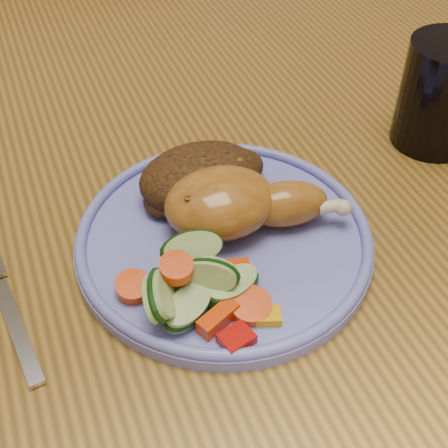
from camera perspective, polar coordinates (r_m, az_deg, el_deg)
The scene contains 9 objects.
dining_table at distance 0.68m, azimuth 0.80°, elevation -0.76°, with size 0.90×1.40×0.75m.
chair_far at distance 1.27m, azimuth -10.30°, elevation 12.44°, with size 0.42×0.42×0.91m.
plate at distance 0.55m, azimuth -0.00°, elevation -1.58°, with size 0.26×0.26×0.01m, color #686ECF.
plate_rim at distance 0.54m, azimuth -0.00°, elevation -0.76°, with size 0.26×0.26×0.01m, color #686ECF.
chicken_leg at distance 0.54m, azimuth 1.14°, elevation 1.94°, with size 0.16×0.09×0.05m.
rice_pilaf at distance 0.57m, azimuth -1.97°, elevation 4.30°, with size 0.12×0.08×0.05m.
vegetable_pile at distance 0.48m, azimuth -2.65°, elevation -5.60°, with size 0.12×0.11×0.06m.
fork at distance 0.53m, azimuth -19.11°, elevation -7.13°, with size 0.03×0.16×0.00m.
drinking_glass at distance 0.67m, azimuth 19.28°, elevation 11.12°, with size 0.08×0.08×0.11m, color black.
Camera 1 is at (-0.19, -0.44, 1.15)m, focal length 50.00 mm.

